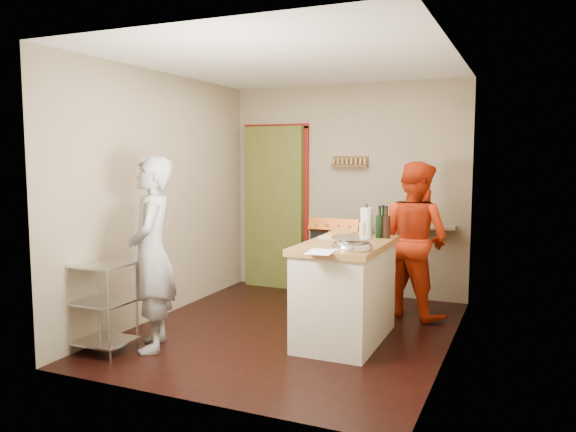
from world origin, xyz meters
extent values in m
plane|color=black|center=(0.00, 0.00, 0.00)|extent=(3.50, 3.50, 0.00)
cube|color=tan|center=(0.00, 1.75, 1.30)|extent=(3.00, 0.04, 2.60)
cube|color=#565B23|center=(-0.95, 1.80, 1.05)|extent=(0.80, 0.40, 2.10)
cube|color=maroon|center=(-1.37, 1.73, 1.05)|extent=(0.06, 0.06, 2.10)
cube|color=maroon|center=(-0.53, 1.73, 1.05)|extent=(0.06, 0.06, 2.10)
cube|color=maroon|center=(-0.95, 1.73, 2.10)|extent=(0.90, 0.06, 0.06)
cube|color=brown|center=(0.05, 1.70, 1.60)|extent=(0.46, 0.09, 0.03)
cube|color=brown|center=(0.05, 1.74, 1.66)|extent=(0.46, 0.02, 0.12)
cube|color=olive|center=(0.05, 1.70, 1.66)|extent=(0.42, 0.04, 0.07)
cube|color=tan|center=(0.95, 1.65, 0.90)|extent=(0.80, 0.18, 0.04)
cube|color=black|center=(0.75, 1.65, 1.02)|extent=(0.10, 0.14, 0.22)
cube|color=tan|center=(-1.50, 0.00, 1.30)|extent=(0.04, 3.50, 2.60)
cube|color=tan|center=(1.50, 0.00, 1.30)|extent=(0.04, 3.50, 2.60)
cube|color=white|center=(0.00, 0.00, 2.61)|extent=(3.00, 3.50, 0.02)
cube|color=black|center=(0.05, 1.43, 0.40)|extent=(0.60, 0.55, 0.80)
cube|color=black|center=(0.05, 1.43, 0.83)|extent=(0.60, 0.55, 0.06)
cube|color=#9A4716|center=(0.05, 1.15, 0.92)|extent=(0.60, 0.15, 0.17)
cylinder|color=black|center=(-0.10, 1.56, 0.91)|extent=(0.26, 0.26, 0.05)
cylinder|color=silver|center=(-1.50, -1.38, 0.40)|extent=(0.02, 0.02, 0.80)
cylinder|color=silver|center=(-1.06, -1.38, 0.40)|extent=(0.02, 0.02, 0.80)
cylinder|color=silver|center=(-1.50, -1.02, 0.40)|extent=(0.02, 0.02, 0.80)
cylinder|color=silver|center=(-1.06, -1.02, 0.40)|extent=(0.02, 0.02, 0.80)
cube|color=silver|center=(-1.28, -1.20, 0.10)|extent=(0.48, 0.40, 0.02)
cube|color=silver|center=(-1.28, -1.20, 0.45)|extent=(0.48, 0.40, 0.02)
cube|color=silver|center=(-1.28, -1.20, 0.78)|extent=(0.48, 0.40, 0.02)
cube|color=beige|center=(0.57, -0.05, 0.43)|extent=(0.67, 1.17, 0.87)
cube|color=olive|center=(0.57, -0.05, 0.90)|extent=(0.73, 1.23, 0.06)
cube|color=#E9C08E|center=(0.47, 0.22, 0.94)|extent=(0.40, 0.40, 0.02)
cylinder|color=gold|center=(0.47, 0.22, 0.97)|extent=(0.32, 0.32, 0.02)
ellipsoid|color=silver|center=(0.75, -0.44, 0.98)|extent=(0.35, 0.35, 0.11)
cylinder|color=white|center=(0.64, 0.41, 1.07)|extent=(0.12, 0.12, 0.28)
cylinder|color=silver|center=(0.69, 0.08, 1.01)|extent=(0.06, 0.06, 0.17)
cube|color=white|center=(0.54, -0.66, 0.93)|extent=(0.24, 0.32, 0.00)
cylinder|color=black|center=(0.80, 0.42, 1.08)|extent=(0.08, 0.08, 0.31)
cylinder|color=black|center=(0.85, 0.34, 1.08)|extent=(0.08, 0.08, 0.31)
cylinder|color=black|center=(0.78, 0.34, 1.08)|extent=(0.08, 0.08, 0.31)
imported|color=#A7A7AC|center=(-0.94, -0.95, 0.86)|extent=(0.68, 0.75, 1.72)
imported|color=red|center=(1.00, 1.03, 0.83)|extent=(1.01, 0.93, 1.66)
camera|label=1|loc=(2.12, -4.96, 1.72)|focal=35.00mm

